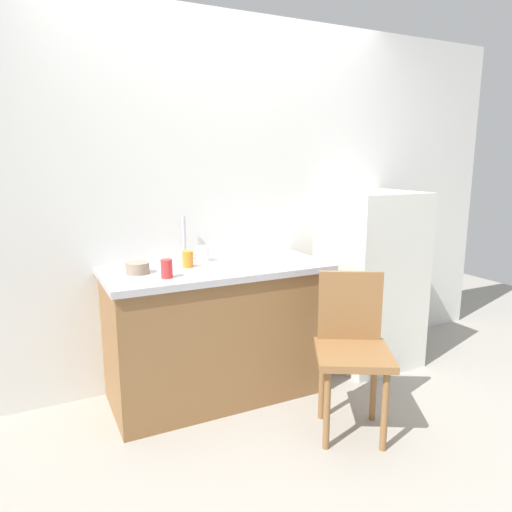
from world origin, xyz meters
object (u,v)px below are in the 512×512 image
Objects in this scene: dish_tray at (258,257)px; cup_orange at (188,259)px; chair at (352,345)px; terracotta_bowl at (138,268)px; cup_white at (203,254)px; refrigerator at (369,278)px; cup_red at (167,269)px.

cup_orange reaches higher than dish_tray.
chair is 1.30m from terracotta_bowl.
cup_orange is 0.19m from cup_white.
refrigerator is 12.74× the size of cup_orange.
refrigerator is at bearing -1.06° from terracotta_bowl.
cup_orange is at bearing -140.81° from cup_white.
cup_red is (0.12, -0.18, 0.02)m from terracotta_bowl.
chair is 0.84m from dish_tray.
refrigerator is 1.28m from cup_white.
chair is 1.11m from cup_white.
cup_red reaches higher than dish_tray.
cup_red is at bearing -133.21° from cup_orange.
refrigerator is at bearing -7.95° from cup_white.
cup_white is 0.96× the size of cup_red.
refrigerator reaches higher than cup_orange.
cup_white is (-0.32, 0.16, 0.03)m from dish_tray.
cup_orange is at bearing 46.79° from cup_red.
terracotta_bowl reaches higher than chair.
cup_red is at bearing -174.64° from refrigerator.
cup_red is at bearing -165.97° from dish_tray.
cup_orange is at bearing 175.26° from dish_tray.
cup_orange is 0.96× the size of cup_red.
cup_white is 0.46m from cup_red.
cup_orange is (-0.69, 0.76, 0.41)m from chair.
dish_tray is (-0.22, 0.72, 0.38)m from chair.
cup_white reaches higher than chair.
dish_tray is 0.78m from terracotta_bowl.
dish_tray is 2.66× the size of cup_red.
cup_white reaches higher than terracotta_bowl.
cup_orange is 1.00× the size of cup_white.
cup_orange is at bearing 161.31° from chair.
chair is 3.18× the size of dish_tray.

